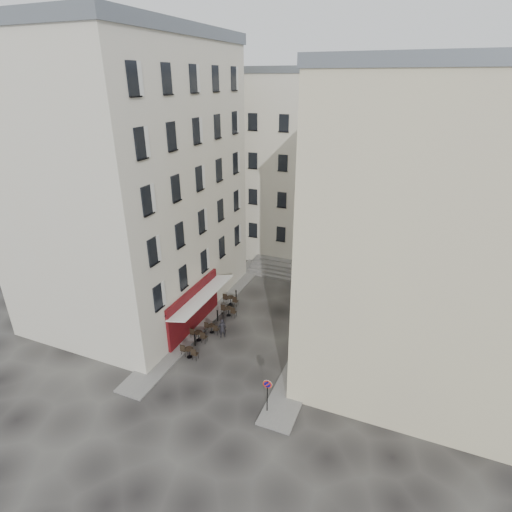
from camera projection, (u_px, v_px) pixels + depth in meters
The scene contains 18 objects.
ground at pixel (242, 348), 28.46m from camera, with size 90.00×90.00×0.00m, color black.
sidewalk_left at pixel (213, 308), 33.38m from camera, with size 2.00×22.00×0.12m, color slate.
sidewalk_right at pixel (314, 339), 29.40m from camera, with size 2.00×18.00×0.12m, color slate.
building_left at pixel (131, 183), 30.45m from camera, with size 12.20×16.20×20.60m.
building_right at pixel (423, 229), 23.97m from camera, with size 12.20×14.20×18.60m.
building_back at pixel (308, 167), 41.06m from camera, with size 18.20×10.20×18.60m.
cafe_storefront at pixel (195, 307), 30.04m from camera, with size 1.74×7.30×3.50m.
stone_steps at pixel (295, 271), 38.92m from camera, with size 9.00×3.15×0.80m.
bollard_near at pixel (195, 340), 28.53m from camera, with size 0.12×0.12×0.98m.
bollard_mid at pixel (217, 315), 31.49m from camera, with size 0.12×0.12×0.98m.
bollard_far at pixel (236, 295), 34.44m from camera, with size 0.12×0.12×0.98m.
no_parking_sign at pixel (267, 390), 22.35m from camera, with size 0.53×0.11×2.31m.
bistro_table_a at pixel (189, 352), 27.35m from camera, with size 1.32×0.62×0.93m.
bistro_table_b at pixel (199, 335), 29.11m from camera, with size 1.32×0.62×0.93m.
bistro_table_c at pixel (212, 328), 30.04m from camera, with size 1.18×0.55×0.83m.
bistro_table_d at pixel (229, 311), 32.18m from camera, with size 1.32×0.62×0.93m.
bistro_table_e at pixel (231, 300), 33.74m from camera, with size 1.35×0.63×0.95m.
pedestrian at pixel (222, 328), 29.39m from camera, with size 0.57×0.37×1.55m, color black.
Camera 1 is at (9.80, -21.16, 17.62)m, focal length 28.00 mm.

